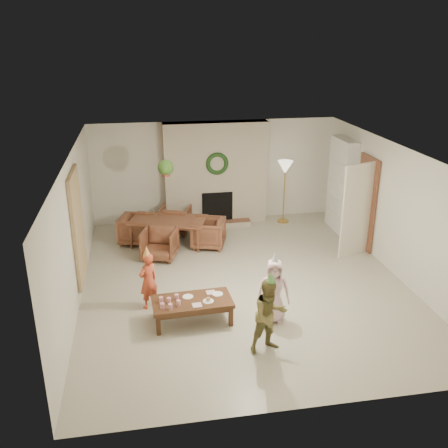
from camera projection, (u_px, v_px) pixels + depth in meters
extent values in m
plane|color=#B7B29E|center=(243.00, 281.00, 9.50)|extent=(7.00, 7.00, 0.00)
plane|color=white|center=(245.00, 153.00, 8.59)|extent=(7.00, 7.00, 0.00)
plane|color=silver|center=(215.00, 171.00, 12.26)|extent=(7.00, 0.00, 7.00)
plane|color=silver|center=(306.00, 324.00, 5.83)|extent=(7.00, 0.00, 7.00)
plane|color=silver|center=(74.00, 231.00, 8.57)|extent=(0.00, 7.00, 7.00)
plane|color=silver|center=(396.00, 211.00, 9.52)|extent=(0.00, 7.00, 7.00)
cube|color=#572A17|center=(216.00, 173.00, 12.08)|extent=(2.50, 0.40, 2.50)
cube|color=#5C2B19|center=(218.00, 224.00, 12.18)|extent=(1.60, 0.30, 0.12)
cube|color=black|center=(217.00, 207.00, 12.20)|extent=(0.75, 0.12, 0.75)
torus|color=#163A15|center=(217.00, 164.00, 11.76)|extent=(0.54, 0.10, 0.54)
cylinder|color=gold|center=(283.00, 221.00, 12.51)|extent=(0.29, 0.29, 0.03)
cylinder|color=gold|center=(284.00, 194.00, 12.25)|extent=(0.03, 0.03, 1.41)
cone|color=beige|center=(285.00, 167.00, 12.01)|extent=(0.37, 0.37, 0.31)
cube|color=white|center=(341.00, 185.00, 11.67)|extent=(0.30, 1.00, 2.20)
cube|color=white|center=(338.00, 211.00, 11.90)|extent=(0.30, 0.92, 0.03)
cube|color=white|center=(340.00, 195.00, 11.75)|extent=(0.30, 0.92, 0.03)
cube|color=white|center=(341.00, 179.00, 11.61)|extent=(0.30, 0.92, 0.03)
cube|color=white|center=(343.00, 162.00, 11.46)|extent=(0.30, 0.92, 0.03)
cube|color=#9A3E1C|center=(340.00, 208.00, 11.71)|extent=(0.20, 0.40, 0.24)
cube|color=#2A529A|center=(339.00, 189.00, 11.74)|extent=(0.20, 0.44, 0.24)
cube|color=#B08E25|center=(343.00, 175.00, 11.47)|extent=(0.20, 0.36, 0.22)
cube|color=brown|center=(366.00, 203.00, 10.70)|extent=(0.05, 0.86, 2.04)
cube|color=beige|center=(357.00, 211.00, 10.30)|extent=(0.77, 0.32, 2.00)
cube|color=tan|center=(78.00, 227.00, 8.76)|extent=(0.06, 1.20, 2.00)
imported|color=brown|center=(168.00, 232.00, 11.06)|extent=(1.86, 1.38, 0.58)
imported|color=brown|center=(160.00, 244.00, 10.38)|extent=(0.87, 0.88, 0.64)
imported|color=brown|center=(175.00, 220.00, 11.73)|extent=(0.87, 0.88, 0.64)
imported|color=brown|center=(136.00, 229.00, 11.14)|extent=(0.88, 0.87, 0.64)
imported|color=brown|center=(208.00, 233.00, 10.94)|extent=(0.88, 0.87, 0.64)
cylinder|color=tan|center=(165.00, 156.00, 9.89)|extent=(0.01, 0.01, 0.70)
cylinder|color=#963730|center=(166.00, 173.00, 10.02)|extent=(0.16, 0.16, 0.12)
sphere|color=#2C531B|center=(166.00, 167.00, 9.97)|extent=(0.32, 0.32, 0.32)
cube|color=#4B2D19|center=(192.00, 302.00, 8.06)|extent=(1.32, 0.72, 0.06)
cube|color=#4B2D19|center=(192.00, 305.00, 8.08)|extent=(1.22, 0.61, 0.08)
cube|color=#4B2D19|center=(158.00, 325.00, 7.77)|extent=(0.07, 0.07, 0.34)
cube|color=#4B2D19|center=(231.00, 316.00, 8.01)|extent=(0.07, 0.07, 0.34)
cube|color=#4B2D19|center=(155.00, 308.00, 8.25)|extent=(0.07, 0.07, 0.34)
cube|color=#4B2D19|center=(224.00, 300.00, 8.49)|extent=(0.07, 0.07, 0.34)
cylinder|color=white|center=(162.00, 306.00, 7.79)|extent=(0.07, 0.07, 0.09)
cylinder|color=white|center=(161.00, 300.00, 7.97)|extent=(0.07, 0.07, 0.09)
cylinder|color=white|center=(170.00, 306.00, 7.77)|extent=(0.07, 0.07, 0.09)
cylinder|color=white|center=(169.00, 300.00, 7.95)|extent=(0.07, 0.07, 0.09)
cylinder|color=white|center=(178.00, 303.00, 7.87)|extent=(0.07, 0.07, 0.09)
cylinder|color=white|center=(177.00, 297.00, 8.05)|extent=(0.07, 0.07, 0.09)
cylinder|color=white|center=(188.00, 297.00, 8.14)|extent=(0.19, 0.19, 0.01)
cylinder|color=white|center=(208.00, 301.00, 8.01)|extent=(0.19, 0.19, 0.01)
cylinder|color=white|center=(218.00, 294.00, 8.23)|extent=(0.19, 0.19, 0.01)
sphere|color=tan|center=(208.00, 299.00, 7.99)|extent=(0.07, 0.07, 0.07)
cube|color=#D79EA7|center=(197.00, 305.00, 7.89)|extent=(0.16, 0.16, 0.01)
cube|color=#D79EA7|center=(211.00, 292.00, 8.28)|extent=(0.16, 0.16, 0.01)
imported|color=#C24629|center=(148.00, 281.00, 8.44)|extent=(0.44, 0.41, 1.01)
cone|color=#D5CA47|center=(146.00, 251.00, 8.24)|extent=(0.17, 0.17, 0.19)
imported|color=brown|center=(270.00, 316.00, 7.25)|extent=(0.66, 0.57, 1.17)
cone|color=#56B14C|center=(271.00, 278.00, 7.02)|extent=(0.15, 0.15, 0.19)
imported|color=beige|center=(274.00, 291.00, 8.03)|extent=(0.60, 0.45, 1.09)
cone|color=silver|center=(275.00, 258.00, 7.82)|extent=(0.19, 0.19, 0.20)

